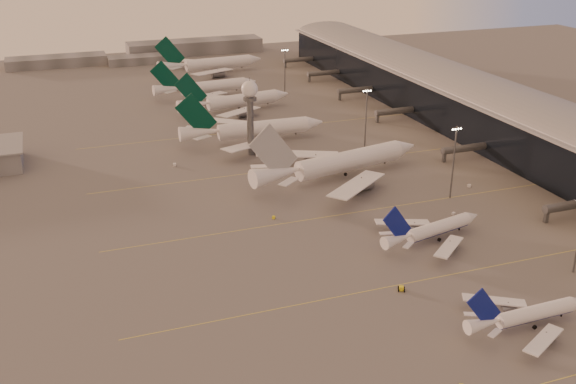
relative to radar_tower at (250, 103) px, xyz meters
name	(u,v)px	position (x,y,z in m)	size (l,w,h in m)	color
ground	(378,313)	(-5.00, -120.00, -20.95)	(700.00, 700.00, 0.00)	#5B5858
taxiway_markings	(382,207)	(25.00, -64.00, -20.94)	(180.00, 185.25, 0.02)	#D3C34A
terminal	(488,111)	(102.88, -9.91, -10.43)	(57.00, 362.00, 23.04)	black
radar_tower	(250,103)	(0.00, 0.00, 0.00)	(6.40, 6.40, 31.10)	#525459
mast_b	(454,159)	(50.00, -65.00, -7.21)	(3.60, 0.56, 25.00)	#525459
mast_c	(366,117)	(45.00, -10.00, -7.21)	(3.60, 0.56, 25.00)	#525459
mast_d	(285,71)	(43.00, 80.00, -7.21)	(3.60, 0.56, 25.00)	#525459
distant_horizon	(156,52)	(-2.38, 205.14, -17.06)	(165.00, 37.50, 9.00)	#5B5D61
narrowbody_near	(527,317)	(24.45, -136.95, -18.25)	(34.15, 27.28, 13.35)	white
narrowbody_mid	(432,232)	(27.20, -90.95, -17.96)	(37.20, 29.36, 14.74)	white
widebody_white	(339,167)	(22.22, -35.75, -16.58)	(70.84, 56.19, 25.22)	white
greentail_a	(254,132)	(5.88, 14.77, -16.91)	(62.91, 50.80, 22.85)	white
greentail_b	(236,104)	(11.49, 62.36, -17.18)	(58.47, 46.90, 21.32)	white
greentail_c	(207,89)	(5.26, 95.53, -17.32)	(56.58, 45.54, 20.55)	white
greentail_d	(212,66)	(20.86, 147.13, -16.74)	(65.54, 52.70, 23.82)	white
gsv_tug_mid	(401,289)	(5.20, -112.78, -20.37)	(4.56, 3.86, 1.12)	yellow
gsv_truck_b	(455,212)	(43.57, -77.59, -19.91)	(5.32, 2.98, 2.03)	white
gsv_truck_c	(274,216)	(-11.04, -60.43, -19.97)	(4.07, 4.92, 1.93)	yellow
gsv_catering_b	(470,182)	(61.51, -59.41, -18.89)	(5.08, 2.51, 4.13)	white
gsv_tug_far	(274,169)	(2.83, -19.78, -20.46)	(3.85, 3.58, 0.95)	white
gsv_truck_d	(174,163)	(-31.10, -2.86, -19.67)	(3.41, 6.53, 2.51)	white
gsv_tug_hangar	(292,124)	(28.80, 31.06, -20.38)	(4.47, 4.07, 1.10)	yellow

